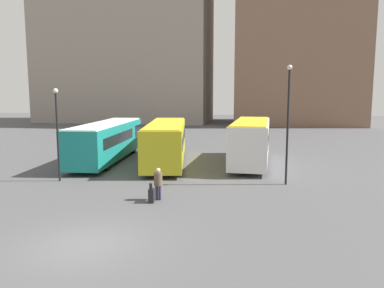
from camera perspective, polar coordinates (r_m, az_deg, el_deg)
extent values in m
plane|color=#4C4C4F|center=(13.75, -16.01, -14.56)|extent=(160.00, 160.00, 0.00)
cube|color=gray|center=(72.48, -9.98, 16.33)|extent=(30.55, 15.21, 32.31)
cube|color=#19847F|center=(29.49, -12.75, 0.56)|extent=(3.51, 12.22, 2.54)
cube|color=black|center=(34.17, -10.29, 2.11)|extent=(2.76, 2.41, 0.97)
cube|color=black|center=(28.43, -13.43, 0.92)|extent=(3.19, 7.90, 0.76)
cube|color=white|center=(29.36, -12.83, 3.09)|extent=(3.29, 11.96, 0.08)
cylinder|color=black|center=(33.17, -10.78, -0.40)|extent=(2.53, 1.28, 1.09)
cylinder|color=black|center=(26.14, -15.13, -2.69)|extent=(2.53, 1.28, 1.09)
cube|color=gold|center=(27.77, -3.96, 0.38)|extent=(4.45, 11.77, 2.64)
cube|color=black|center=(32.41, -3.42, 2.02)|extent=(2.94, 2.52, 1.00)
cube|color=black|center=(26.70, -4.11, 0.80)|extent=(3.80, 7.69, 0.79)
cube|color=yellow|center=(27.63, -3.99, 3.18)|extent=(4.21, 11.51, 0.08)
cylinder|color=black|center=(31.44, -3.52, -0.74)|extent=(2.62, 1.47, 1.07)
cylinder|color=black|center=(24.43, -4.49, -3.19)|extent=(2.62, 1.47, 1.07)
cube|color=silver|center=(27.69, 8.99, 0.46)|extent=(2.94, 9.94, 2.80)
cube|color=black|center=(31.66, 9.40, 1.99)|extent=(2.61, 1.93, 1.07)
cube|color=black|center=(26.77, 8.90, 0.97)|extent=(2.80, 6.40, 0.84)
cube|color=yellow|center=(27.55, 9.05, 3.44)|extent=(2.73, 9.73, 0.08)
cylinder|color=black|center=(30.87, 9.25, -0.98)|extent=(2.43, 1.18, 1.07)
cylinder|color=black|center=(24.86, 8.55, -3.06)|extent=(2.43, 1.18, 1.07)
cylinder|color=#382D4C|center=(18.40, -5.40, -7.39)|extent=(0.15, 0.15, 0.72)
cylinder|color=#382D4C|center=(18.38, -4.91, -7.40)|extent=(0.15, 0.15, 0.72)
cylinder|color=brown|center=(18.22, -5.18, -5.35)|extent=(0.44, 0.44, 0.63)
sphere|color=beige|center=(18.13, -5.20, -4.03)|extent=(0.23, 0.23, 0.23)
cube|color=black|center=(18.01, -6.19, -7.82)|extent=(0.28, 0.45, 0.67)
cube|color=black|center=(17.75, -6.31, -6.43)|extent=(0.14, 0.03, 0.30)
cylinder|color=black|center=(23.17, -19.78, 0.97)|extent=(0.12, 0.12, 5.21)
sphere|color=beige|center=(23.04, -20.08, 7.63)|extent=(0.28, 0.28, 0.28)
cylinder|color=black|center=(21.56, 14.36, 2.40)|extent=(0.12, 0.12, 6.48)
sphere|color=beige|center=(21.52, 14.66, 11.24)|extent=(0.28, 0.28, 0.28)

